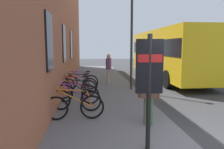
{
  "coord_description": "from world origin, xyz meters",
  "views": [
    {
      "loc": [
        -4.22,
        2.36,
        2.27
      ],
      "look_at": [
        2.18,
        1.71,
        1.44
      ],
      "focal_mm": 34.91,
      "sensor_mm": 36.0,
      "label": 1
    }
  ],
  "objects_px": {
    "bicycle_under_window": "(76,99)",
    "bicycle_by_door": "(77,93)",
    "bicycle_mid_rack": "(75,107)",
    "bicycle_beside_lamp": "(81,82)",
    "bicycle_leaning_wall": "(77,88)",
    "transit_info_sign": "(149,74)",
    "city_bus": "(167,52)",
    "pedestrian_by_facade": "(109,66)",
    "pedestrian_near_bus": "(149,91)",
    "bicycle_nearest_sign": "(79,85)",
    "street_lamp": "(132,25)"
  },
  "relations": [
    {
      "from": "bicycle_mid_rack",
      "to": "bicycle_beside_lamp",
      "type": "xyz_separation_m",
      "value": [
        4.66,
        -0.0,
        0.0
      ]
    },
    {
      "from": "bicycle_beside_lamp",
      "to": "street_lamp",
      "type": "xyz_separation_m",
      "value": [
        -0.24,
        -2.53,
        2.82
      ]
    },
    {
      "from": "bicycle_beside_lamp",
      "to": "transit_info_sign",
      "type": "relative_size",
      "value": 0.74
    },
    {
      "from": "pedestrian_by_facade",
      "to": "bicycle_beside_lamp",
      "type": "bearing_deg",
      "value": 136.08
    },
    {
      "from": "bicycle_by_door",
      "to": "bicycle_beside_lamp",
      "type": "xyz_separation_m",
      "value": [
        2.77,
        -0.03,
        0.0
      ]
    },
    {
      "from": "bicycle_nearest_sign",
      "to": "bicycle_leaning_wall",
      "type": "bearing_deg",
      "value": 178.06
    },
    {
      "from": "bicycle_by_door",
      "to": "bicycle_under_window",
      "type": "bearing_deg",
      "value": -179.97
    },
    {
      "from": "bicycle_mid_rack",
      "to": "bicycle_by_door",
      "type": "bearing_deg",
      "value": 0.81
    },
    {
      "from": "bicycle_mid_rack",
      "to": "bicycle_leaning_wall",
      "type": "height_order",
      "value": "same"
    },
    {
      "from": "bicycle_under_window",
      "to": "pedestrian_by_facade",
      "type": "height_order",
      "value": "pedestrian_by_facade"
    },
    {
      "from": "pedestrian_by_facade",
      "to": "pedestrian_near_bus",
      "type": "height_order",
      "value": "pedestrian_by_facade"
    },
    {
      "from": "bicycle_nearest_sign",
      "to": "street_lamp",
      "type": "bearing_deg",
      "value": -74.94
    },
    {
      "from": "bicycle_by_door",
      "to": "bicycle_nearest_sign",
      "type": "bearing_deg",
      "value": 1.2
    },
    {
      "from": "street_lamp",
      "to": "pedestrian_by_facade",
      "type": "bearing_deg",
      "value": 28.25
    },
    {
      "from": "bicycle_beside_lamp",
      "to": "pedestrian_near_bus",
      "type": "height_order",
      "value": "pedestrian_near_bus"
    },
    {
      "from": "bicycle_under_window",
      "to": "bicycle_nearest_sign",
      "type": "distance_m",
      "value": 2.81
    },
    {
      "from": "bicycle_leaning_wall",
      "to": "pedestrian_by_facade",
      "type": "xyz_separation_m",
      "value": [
        3.41,
        -1.64,
        0.66
      ]
    },
    {
      "from": "bicycle_nearest_sign",
      "to": "street_lamp",
      "type": "relative_size",
      "value": 0.32
    },
    {
      "from": "transit_info_sign",
      "to": "bicycle_under_window",
      "type": "bearing_deg",
      "value": 29.78
    },
    {
      "from": "bicycle_beside_lamp",
      "to": "pedestrian_near_bus",
      "type": "xyz_separation_m",
      "value": [
        -5.31,
        -2.06,
        0.56
      ]
    },
    {
      "from": "bicycle_mid_rack",
      "to": "bicycle_by_door",
      "type": "distance_m",
      "value": 1.9
    },
    {
      "from": "bicycle_under_window",
      "to": "bicycle_by_door",
      "type": "relative_size",
      "value": 1.03
    },
    {
      "from": "bicycle_beside_lamp",
      "to": "street_lamp",
      "type": "height_order",
      "value": "street_lamp"
    },
    {
      "from": "bicycle_mid_rack",
      "to": "bicycle_nearest_sign",
      "type": "distance_m",
      "value": 3.73
    },
    {
      "from": "bicycle_leaning_wall",
      "to": "street_lamp",
      "type": "distance_m",
      "value": 4.16
    },
    {
      "from": "pedestrian_near_bus",
      "to": "street_lamp",
      "type": "xyz_separation_m",
      "value": [
        5.07,
        -0.48,
        2.26
      ]
    },
    {
      "from": "bicycle_nearest_sign",
      "to": "city_bus",
      "type": "height_order",
      "value": "city_bus"
    },
    {
      "from": "transit_info_sign",
      "to": "pedestrian_by_facade",
      "type": "height_order",
      "value": "transit_info_sign"
    },
    {
      "from": "transit_info_sign",
      "to": "bicycle_by_door",
      "type": "bearing_deg",
      "value": 23.27
    },
    {
      "from": "bicycle_leaning_wall",
      "to": "street_lamp",
      "type": "relative_size",
      "value": 0.32
    },
    {
      "from": "bicycle_mid_rack",
      "to": "transit_info_sign",
      "type": "distance_m",
      "value": 2.9
    },
    {
      "from": "bicycle_under_window",
      "to": "pedestrian_by_facade",
      "type": "distance_m",
      "value": 5.61
    },
    {
      "from": "city_bus",
      "to": "street_lamp",
      "type": "relative_size",
      "value": 1.93
    },
    {
      "from": "bicycle_nearest_sign",
      "to": "transit_info_sign",
      "type": "xyz_separation_m",
      "value": [
        -5.77,
        -1.73,
        1.21
      ]
    },
    {
      "from": "pedestrian_by_facade",
      "to": "pedestrian_near_bus",
      "type": "distance_m",
      "value": 6.93
    },
    {
      "from": "bicycle_under_window",
      "to": "transit_info_sign",
      "type": "height_order",
      "value": "transit_info_sign"
    },
    {
      "from": "bicycle_beside_lamp",
      "to": "bicycle_nearest_sign",
      "type": "bearing_deg",
      "value": 175.97
    },
    {
      "from": "bicycle_by_door",
      "to": "city_bus",
      "type": "xyz_separation_m",
      "value": [
        6.5,
        -5.86,
        1.41
      ]
    },
    {
      "from": "bicycle_mid_rack",
      "to": "city_bus",
      "type": "height_order",
      "value": "city_bus"
    },
    {
      "from": "bicycle_nearest_sign",
      "to": "bicycle_beside_lamp",
      "type": "distance_m",
      "value": 0.94
    },
    {
      "from": "bicycle_leaning_wall",
      "to": "bicycle_nearest_sign",
      "type": "height_order",
      "value": "same"
    },
    {
      "from": "bicycle_under_window",
      "to": "bicycle_by_door",
      "type": "height_order",
      "value": "same"
    },
    {
      "from": "bicycle_beside_lamp",
      "to": "bicycle_leaning_wall",
      "type": "bearing_deg",
      "value": 176.98
    },
    {
      "from": "bicycle_mid_rack",
      "to": "bicycle_beside_lamp",
      "type": "height_order",
      "value": "same"
    },
    {
      "from": "pedestrian_by_facade",
      "to": "city_bus",
      "type": "bearing_deg",
      "value": -63.62
    },
    {
      "from": "city_bus",
      "to": "bicycle_under_window",
      "type": "bearing_deg",
      "value": 141.92
    },
    {
      "from": "bicycle_mid_rack",
      "to": "bicycle_beside_lamp",
      "type": "bearing_deg",
      "value": -0.01
    },
    {
      "from": "transit_info_sign",
      "to": "pedestrian_near_bus",
      "type": "height_order",
      "value": "transit_info_sign"
    },
    {
      "from": "city_bus",
      "to": "street_lamp",
      "type": "bearing_deg",
      "value": 140.23
    },
    {
      "from": "bicycle_beside_lamp",
      "to": "city_bus",
      "type": "bearing_deg",
      "value": -57.4
    }
  ]
}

